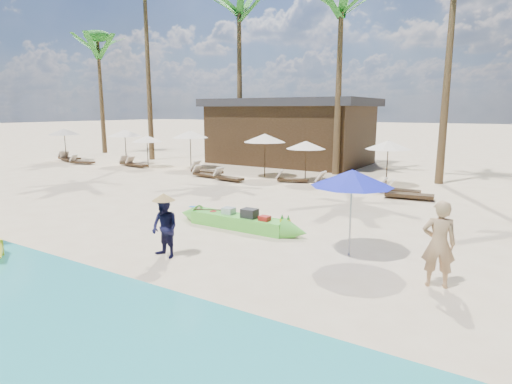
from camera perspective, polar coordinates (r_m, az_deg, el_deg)
The scene contains 30 objects.
ground at distance 10.70m, azimuth -1.31°, elevation -8.58°, with size 240.00×240.00×0.00m, color beige.
wet_sand_strip at distance 7.44m, azimuth -24.32°, elevation -18.76°, with size 240.00×4.50×0.01m, color tan.
green_canoe at distance 13.12m, azimuth -2.35°, elevation -3.90°, with size 5.15×0.72×0.66m.
tourist at distance 9.45m, azimuth 23.18°, elevation -6.38°, with size 0.66×0.43×1.81m, color tan.
vendor_green at distance 10.66m, azimuth -12.07°, elevation -4.71°, with size 0.72×0.56×1.49m, color #131233.
blue_umbrella at distance 10.61m, azimuth 12.70°, elevation 1.84°, with size 2.00×2.00×2.15m.
resort_parasol_0 at distance 33.27m, azimuth -24.21°, elevation 7.35°, with size 2.23×2.23×2.29m.
lounger_0_left at distance 33.10m, azimuth -23.87°, elevation 4.10°, with size 1.81×1.08×0.59m.
lounger_0_right at distance 33.83m, azimuth -23.77°, elevation 4.24°, with size 1.82×0.78×0.60m.
resort_parasol_1 at distance 29.53m, azimuth -17.09°, elevation 7.53°, with size 2.25×2.25×2.32m.
lounger_1_left at distance 30.92m, azimuth -22.29°, elevation 3.79°, with size 1.75×0.97×0.57m.
lounger_1_right at distance 28.97m, azimuth -16.56°, elevation 3.73°, with size 1.70×0.65×0.57m.
resort_parasol_2 at distance 27.72m, azimuth -14.34°, elevation 6.89°, with size 1.94×1.94×2.00m.
lounger_2_left at distance 28.25m, azimuth -15.71°, elevation 3.61°, with size 1.77×0.72×0.59m.
resort_parasol_3 at distance 26.73m, azimuth -8.78°, elevation 7.63°, with size 2.28×2.28×2.34m.
lounger_3_left at distance 24.25m, azimuth -6.83°, elevation 2.87°, with size 1.97×0.65×0.67m.
lounger_3_right at distance 23.29m, azimuth -6.90°, elevation 2.45°, with size 1.70×0.72×0.56m.
resort_parasol_4 at distance 22.90m, azimuth 1.17°, elevation 7.21°, with size 2.27×2.27×2.33m.
lounger_4_left at distance 21.91m, azimuth -3.87°, elevation 2.01°, with size 1.79×0.73×0.59m.
lounger_4_right at distance 21.51m, azimuth 4.63°, elevation 1.79°, with size 1.69×0.97×0.55m.
resort_parasol_5 at distance 21.58m, azimuth 6.67°, elevation 6.25°, with size 1.99×1.99×2.05m.
lounger_5_left at distance 20.36m, azimuth 10.22°, elevation 1.21°, with size 1.84×0.57×0.63m.
resort_parasol_6 at distance 21.00m, azimuth 17.22°, elevation 6.02°, with size 2.12×2.12×2.18m.
lounger_6_left at distance 19.45m, azimuth 18.25°, elevation 0.36°, with size 1.79×0.65×0.60m.
lounger_6_right at distance 18.44m, azimuth 19.31°, elevation -0.18°, with size 2.03×0.84×0.67m.
palm_0 at distance 38.77m, azimuth -20.28°, elevation 16.96°, with size 2.08×2.08×9.90m.
palm_1 at distance 33.08m, azimuth -14.58°, elevation 23.21°, with size 2.08×2.08×13.60m.
palm_2 at distance 28.98m, azimuth -2.27°, elevation 22.04°, with size 2.08×2.08×11.33m.
palm_3 at distance 24.89m, azimuth 11.29°, elevation 22.29°, with size 2.08×2.08×10.52m.
pavilion_west at distance 29.28m, azimuth 4.54°, elevation 8.15°, with size 10.80×6.60×4.30m.
Camera 1 is at (5.57, -8.41, 3.56)m, focal length 30.00 mm.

